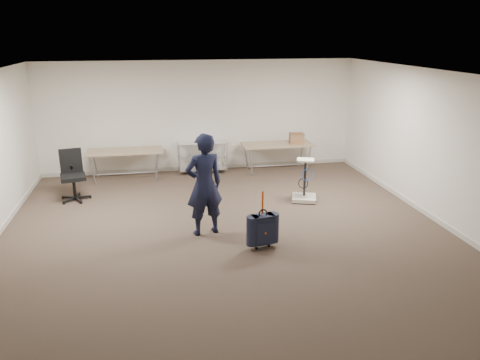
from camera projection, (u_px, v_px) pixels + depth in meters
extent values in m
plane|color=#3F2F26|center=(230.00, 240.00, 8.11)|extent=(9.00, 9.00, 0.00)
plane|color=white|center=(200.00, 116.00, 11.90)|extent=(8.00, 0.00, 8.00)
plane|color=white|center=(329.00, 321.00, 3.48)|extent=(8.00, 0.00, 8.00)
plane|color=white|center=(448.00, 152.00, 8.40)|extent=(0.00, 9.00, 9.00)
plane|color=silver|center=(229.00, 76.00, 7.27)|extent=(8.00, 8.00, 0.00)
cube|color=beige|center=(201.00, 167.00, 12.30)|extent=(8.00, 0.02, 0.10)
cube|color=beige|center=(438.00, 221.00, 8.81)|extent=(0.02, 9.00, 0.10)
cube|color=tan|center=(125.00, 151.00, 11.26)|extent=(1.80, 0.75, 0.03)
cylinder|color=#919299|center=(126.00, 173.00, 11.43)|extent=(1.50, 0.02, 0.02)
cylinder|color=#919299|center=(92.00, 171.00, 10.95)|extent=(0.13, 0.04, 0.69)
cylinder|color=#919299|center=(157.00, 167.00, 11.22)|extent=(0.13, 0.04, 0.69)
cylinder|color=#919299|center=(95.00, 164.00, 11.52)|extent=(0.13, 0.04, 0.69)
cylinder|color=#919299|center=(157.00, 161.00, 11.78)|extent=(0.13, 0.04, 0.69)
cube|color=tan|center=(277.00, 144.00, 11.94)|extent=(1.80, 0.75, 0.03)
cylinder|color=#919299|center=(277.00, 166.00, 12.11)|extent=(1.50, 0.02, 0.02)
cylinder|color=#919299|center=(251.00, 163.00, 11.63)|extent=(0.13, 0.04, 0.69)
cylinder|color=#919299|center=(308.00, 160.00, 11.90)|extent=(0.13, 0.04, 0.69)
cylinder|color=#919299|center=(246.00, 157.00, 12.19)|extent=(0.13, 0.04, 0.69)
cylinder|color=#919299|center=(301.00, 154.00, 12.46)|extent=(0.13, 0.04, 0.69)
cylinder|color=silver|center=(179.00, 161.00, 11.61)|extent=(0.02, 0.02, 0.80)
cylinder|color=silver|center=(227.00, 158.00, 11.82)|extent=(0.02, 0.02, 0.80)
cylinder|color=silver|center=(178.00, 156.00, 12.03)|extent=(0.02, 0.02, 0.80)
cylinder|color=silver|center=(224.00, 154.00, 12.24)|extent=(0.02, 0.02, 0.80)
cube|color=silver|center=(203.00, 169.00, 12.02)|extent=(1.20, 0.45, 0.02)
cube|color=silver|center=(202.00, 155.00, 11.91)|extent=(1.20, 0.45, 0.02)
cube|color=silver|center=(202.00, 143.00, 11.81)|extent=(1.20, 0.45, 0.01)
imported|color=black|center=(204.00, 185.00, 8.13)|extent=(0.75, 0.58, 1.83)
cube|color=black|center=(263.00, 229.00, 7.71)|extent=(0.40, 0.28, 0.50)
cube|color=black|center=(262.00, 243.00, 7.81)|extent=(0.35, 0.21, 0.03)
cylinder|color=black|center=(256.00, 247.00, 7.77)|extent=(0.04, 0.07, 0.07)
cylinder|color=black|center=(269.00, 245.00, 7.85)|extent=(0.04, 0.07, 0.07)
torus|color=black|center=(263.00, 213.00, 7.63)|extent=(0.16, 0.05, 0.16)
cube|color=#ED4D0C|center=(263.00, 203.00, 7.59)|extent=(0.03, 0.01, 0.38)
cylinder|color=black|center=(75.00, 198.00, 10.05)|extent=(0.66, 0.66, 0.10)
cylinder|color=black|center=(74.00, 188.00, 9.98)|extent=(0.07, 0.07, 0.44)
cube|color=black|center=(73.00, 177.00, 9.91)|extent=(0.59, 0.59, 0.09)
cube|color=black|center=(71.00, 161.00, 10.03)|extent=(0.46, 0.16, 0.52)
cube|color=beige|center=(304.00, 198.00, 10.01)|extent=(0.63, 0.63, 0.08)
cylinder|color=black|center=(298.00, 204.00, 9.80)|extent=(0.06, 0.06, 0.04)
cylinder|color=black|center=(304.00, 178.00, 9.92)|extent=(0.05, 0.05, 0.80)
cube|color=beige|center=(306.00, 160.00, 9.75)|extent=(0.43, 0.40, 0.04)
torus|color=blue|center=(308.00, 175.00, 9.78)|extent=(0.28, 0.18, 0.25)
cube|color=brown|center=(297.00, 138.00, 11.93)|extent=(0.38, 0.31, 0.27)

